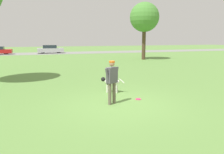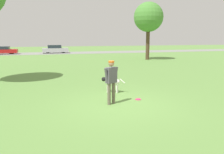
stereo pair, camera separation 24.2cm
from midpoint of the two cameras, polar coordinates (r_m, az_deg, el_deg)
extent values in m
plane|color=#608C42|center=(8.48, 2.50, -7.17)|extent=(120.00, 120.00, 0.00)
cube|color=gray|center=(38.16, -12.69, 6.14)|extent=(120.00, 6.00, 0.01)
cylinder|color=#665B4C|center=(8.50, 1.22, -4.18)|extent=(0.17, 0.17, 0.84)
cylinder|color=#665B4C|center=(8.34, 0.06, -4.46)|extent=(0.17, 0.17, 0.84)
cube|color=#514C56|center=(8.27, 0.65, 0.50)|extent=(0.48, 0.39, 0.60)
cylinder|color=#514C56|center=(8.44, 1.83, 0.69)|extent=(0.23, 0.18, 0.60)
cylinder|color=#514C56|center=(8.11, -0.57, 0.31)|extent=(0.23, 0.18, 0.60)
sphere|color=#A87A5B|center=(8.21, 0.66, 3.52)|extent=(0.28, 0.28, 0.21)
cylinder|color=#D15B19|center=(8.20, 0.66, 4.03)|extent=(0.30, 0.30, 0.06)
ellipsoid|color=silver|center=(10.18, 0.83, -1.20)|extent=(0.78, 0.65, 0.33)
ellipsoid|color=black|center=(10.23, -0.24, -1.47)|extent=(0.28, 0.29, 0.18)
sphere|color=black|center=(10.26, -1.50, -0.59)|extent=(0.29, 0.29, 0.21)
cylinder|color=silver|center=(10.21, -0.50, -3.13)|extent=(0.10, 0.10, 0.35)
cylinder|color=silver|center=(10.39, -0.25, -2.90)|extent=(0.10, 0.10, 0.35)
cylinder|color=silver|center=(10.12, 1.92, -3.26)|extent=(0.10, 0.10, 0.35)
cylinder|color=silver|center=(10.29, 2.13, -3.03)|extent=(0.10, 0.10, 0.35)
cylinder|color=silver|center=(10.08, 3.37, -1.04)|extent=(0.25, 0.17, 0.23)
cylinder|color=#E52366|center=(9.20, 7.60, -5.80)|extent=(0.24, 0.24, 0.02)
torus|color=#E52366|center=(9.20, 7.60, -5.80)|extent=(0.24, 0.24, 0.02)
cylinder|color=#4C3826|center=(26.15, 9.57, 8.47)|extent=(0.43, 0.43, 3.62)
sphere|color=#4C8938|center=(26.24, 9.78, 15.19)|extent=(3.37, 3.37, 3.37)
cube|color=red|center=(38.44, -26.45, 6.07)|extent=(4.26, 1.77, 0.56)
cube|color=#232D38|center=(38.44, -26.70, 6.82)|extent=(2.21, 1.52, 0.46)
cylinder|color=black|center=(39.02, -24.39, 5.99)|extent=(0.58, 0.20, 0.58)
cylinder|color=black|center=(37.51, -24.69, 5.83)|extent=(0.58, 0.20, 0.58)
cube|color=#B7B7BC|center=(38.16, -14.41, 6.85)|extent=(4.22, 1.79, 0.65)
cube|color=#232D38|center=(38.13, -14.64, 7.71)|extent=(2.20, 1.52, 0.51)
cylinder|color=black|center=(39.00, -12.60, 6.64)|extent=(0.58, 0.21, 0.57)
cylinder|color=black|center=(37.52, -12.40, 6.52)|extent=(0.58, 0.21, 0.57)
cylinder|color=black|center=(38.87, -16.32, 6.46)|extent=(0.58, 0.21, 0.57)
cylinder|color=black|center=(37.38, -16.26, 6.33)|extent=(0.58, 0.21, 0.57)
camera|label=1|loc=(0.12, -89.25, 0.13)|focal=35.00mm
camera|label=2|loc=(0.12, 90.75, -0.13)|focal=35.00mm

